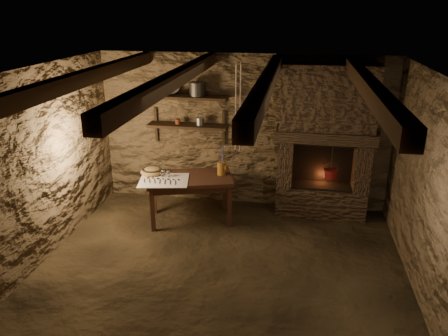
% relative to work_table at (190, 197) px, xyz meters
% --- Properties ---
extents(floor, '(4.50, 4.50, 0.00)m').
position_rel_work_table_xyz_m(floor, '(0.67, -1.22, -0.38)').
color(floor, black).
rests_on(floor, ground).
extents(back_wall, '(4.50, 0.04, 2.40)m').
position_rel_work_table_xyz_m(back_wall, '(0.67, 0.78, 0.82)').
color(back_wall, '#483521').
rests_on(back_wall, floor).
extents(front_wall, '(4.50, 0.04, 2.40)m').
position_rel_work_table_xyz_m(front_wall, '(0.67, -3.22, 0.82)').
color(front_wall, '#483521').
rests_on(front_wall, floor).
extents(left_wall, '(0.04, 4.00, 2.40)m').
position_rel_work_table_xyz_m(left_wall, '(-1.58, -1.22, 0.82)').
color(left_wall, '#483521').
rests_on(left_wall, floor).
extents(right_wall, '(0.04, 4.00, 2.40)m').
position_rel_work_table_xyz_m(right_wall, '(2.92, -1.22, 0.82)').
color(right_wall, '#483521').
rests_on(right_wall, floor).
extents(ceiling, '(4.50, 4.00, 0.04)m').
position_rel_work_table_xyz_m(ceiling, '(0.67, -1.22, 2.02)').
color(ceiling, black).
rests_on(ceiling, back_wall).
extents(beam_far_left, '(0.14, 3.95, 0.16)m').
position_rel_work_table_xyz_m(beam_far_left, '(-0.83, -1.22, 1.93)').
color(beam_far_left, black).
rests_on(beam_far_left, ceiling).
extents(beam_mid_left, '(0.14, 3.95, 0.16)m').
position_rel_work_table_xyz_m(beam_mid_left, '(0.17, -1.22, 1.93)').
color(beam_mid_left, black).
rests_on(beam_mid_left, ceiling).
extents(beam_mid_right, '(0.14, 3.95, 0.16)m').
position_rel_work_table_xyz_m(beam_mid_right, '(1.17, -1.22, 1.93)').
color(beam_mid_right, black).
rests_on(beam_mid_right, ceiling).
extents(beam_far_right, '(0.14, 3.95, 0.16)m').
position_rel_work_table_xyz_m(beam_far_right, '(2.17, -1.22, 1.93)').
color(beam_far_right, black).
rests_on(beam_far_right, ceiling).
extents(shelf_lower, '(1.25, 0.30, 0.04)m').
position_rel_work_table_xyz_m(shelf_lower, '(-0.18, 0.62, 0.92)').
color(shelf_lower, black).
rests_on(shelf_lower, back_wall).
extents(shelf_upper, '(1.25, 0.30, 0.04)m').
position_rel_work_table_xyz_m(shelf_upper, '(-0.18, 0.62, 1.37)').
color(shelf_upper, black).
rests_on(shelf_upper, back_wall).
extents(hearth, '(1.43, 0.51, 2.30)m').
position_rel_work_table_xyz_m(hearth, '(1.92, 0.55, 0.85)').
color(hearth, '#3B2A1D').
rests_on(hearth, floor).
extents(work_table, '(1.37, 1.01, 0.70)m').
position_rel_work_table_xyz_m(work_table, '(0.00, 0.00, 0.00)').
color(work_table, '#311A11').
rests_on(work_table, floor).
extents(linen_cloth, '(0.78, 0.68, 0.01)m').
position_rel_work_table_xyz_m(linen_cloth, '(-0.33, -0.21, 0.33)').
color(linen_cloth, white).
rests_on(linen_cloth, work_table).
extents(pewter_cutlery_row, '(0.61, 0.33, 0.01)m').
position_rel_work_table_xyz_m(pewter_cutlery_row, '(-0.33, -0.24, 0.34)').
color(pewter_cutlery_row, gray).
rests_on(pewter_cutlery_row, linen_cloth).
extents(drinking_glasses, '(0.22, 0.07, 0.09)m').
position_rel_work_table_xyz_m(drinking_glasses, '(-0.31, -0.08, 0.38)').
color(drinking_glasses, white).
rests_on(drinking_glasses, linen_cloth).
extents(stoneware_jug, '(0.16, 0.16, 0.44)m').
position_rel_work_table_xyz_m(stoneware_jug, '(0.44, 0.17, 0.51)').
color(stoneware_jug, '#A2621F').
rests_on(stoneware_jug, work_table).
extents(wooden_bowl, '(0.39, 0.39, 0.12)m').
position_rel_work_table_xyz_m(wooden_bowl, '(-0.58, 0.01, 0.36)').
color(wooden_bowl, olive).
rests_on(wooden_bowl, work_table).
extents(iron_stockpot, '(0.29, 0.29, 0.19)m').
position_rel_work_table_xyz_m(iron_stockpot, '(-0.00, 0.62, 1.49)').
color(iron_stockpot, '#2B2926').
rests_on(iron_stockpot, shelf_upper).
extents(tin_pan, '(0.28, 0.15, 0.26)m').
position_rel_work_table_xyz_m(tin_pan, '(-0.43, 0.72, 1.53)').
color(tin_pan, '#969691').
rests_on(tin_pan, shelf_upper).
extents(small_kettle, '(0.20, 0.17, 0.18)m').
position_rel_work_table_xyz_m(small_kettle, '(0.03, 0.62, 1.00)').
color(small_kettle, '#969691').
rests_on(small_kettle, shelf_lower).
extents(rusty_tin, '(0.09, 0.09, 0.08)m').
position_rel_work_table_xyz_m(rusty_tin, '(-0.33, 0.62, 0.98)').
color(rusty_tin, '#5C2612').
rests_on(rusty_tin, shelf_lower).
extents(red_pot, '(0.22, 0.19, 0.54)m').
position_rel_work_table_xyz_m(red_pot, '(2.05, 0.50, 0.32)').
color(red_pot, maroon).
rests_on(red_pot, hearth).
extents(hanging_ropes, '(0.08, 0.08, 1.20)m').
position_rel_work_table_xyz_m(hanging_ropes, '(0.72, -0.17, 1.42)').
color(hanging_ropes, '#CAAE8E').
rests_on(hanging_ropes, ceiling).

